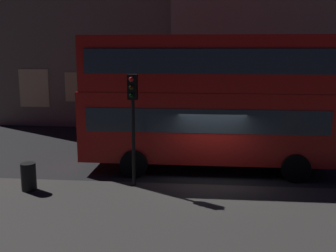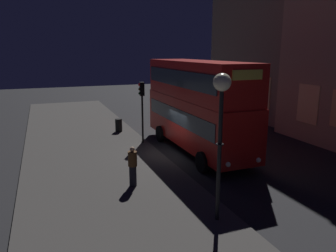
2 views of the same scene
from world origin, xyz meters
name	(u,v)px [view 1 (image 1 of 2)]	position (x,y,z in m)	size (l,w,h in m)	color
ground_plane	(211,181)	(0.00, 0.00, 0.00)	(80.00, 80.00, 0.00)	#232326
sidewalk_slab	(213,234)	(0.00, -4.53, 0.06)	(44.00, 7.52, 0.12)	#423F3D
building_plain_facade	(305,5)	(6.10, 13.95, 7.67)	(16.87, 10.02, 15.33)	tan
double_decker_bus	(206,96)	(-0.25, 1.46, 3.01)	(9.96, 2.93, 5.37)	red
traffic_light_near_kerb	(133,107)	(-2.72, -1.15, 2.93)	(0.33, 0.37, 3.91)	black
litter_bin	(29,177)	(-6.20, -1.92, 0.60)	(0.51, 0.51, 0.95)	black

